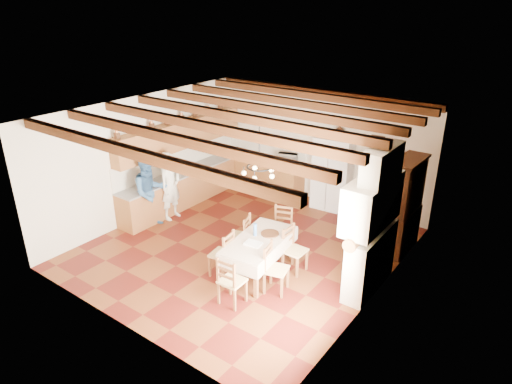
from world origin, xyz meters
TOP-DOWN VIEW (x-y plane):
  - floor at (0.00, 0.00)m, footprint 6.00×6.50m
  - ceiling at (0.00, 0.00)m, footprint 6.00×6.50m
  - wall_back at (0.00, 3.26)m, footprint 6.00×0.02m
  - wall_front at (0.00, -3.26)m, footprint 6.00×0.02m
  - wall_left at (-3.01, 0.00)m, footprint 0.02×6.50m
  - wall_right at (3.01, 0.00)m, footprint 0.02×6.50m
  - ceiling_beams at (0.00, 0.00)m, footprint 6.00×6.30m
  - lower_cabinets_left at (-2.70, 1.05)m, footprint 0.60×4.30m
  - lower_cabinets_back at (-1.55, 2.95)m, footprint 2.30×0.60m
  - countertop_left at (-2.70, 1.05)m, footprint 0.62×4.30m
  - countertop_back at (-1.55, 2.95)m, footprint 2.34×0.62m
  - backsplash_left at (-2.98, 1.05)m, footprint 0.03×4.30m
  - backsplash_back at (-1.55, 3.23)m, footprint 2.30×0.03m
  - upper_cabinets at (-2.83, 1.05)m, footprint 0.35×4.20m
  - fireplace at (2.72, 0.20)m, footprint 0.56×1.60m
  - wall_picture at (1.55, 3.23)m, footprint 0.34×0.03m
  - refrigerator at (0.55, 3.08)m, footprint 1.01×0.85m
  - hutch at (2.75, 1.96)m, footprint 0.51×1.16m
  - dining_table at (0.84, -0.61)m, footprint 1.09×1.82m
  - chandelier at (0.84, -0.61)m, footprint 0.47×0.47m
  - chair_left_near at (0.29, -1.09)m, footprint 0.46×0.47m
  - chair_left_far at (0.14, -0.34)m, footprint 0.51×0.53m
  - chair_right_near at (1.46, -0.92)m, footprint 0.49×0.51m
  - chair_right_far at (1.39, -0.14)m, footprint 0.41×0.43m
  - chair_end_near at (1.03, -1.69)m, footprint 0.43×0.41m
  - chair_end_far at (0.66, 0.48)m, footprint 0.53×0.52m
  - person_man at (-2.35, 0.11)m, footprint 0.46×0.66m
  - person_woman_blue at (-2.40, -0.49)m, footprint 0.88×1.01m
  - person_woman_red at (2.20, 0.89)m, footprint 0.76×1.04m
  - microwave at (-0.82, 2.95)m, footprint 0.61×0.50m
  - fridge_vase at (0.61, 3.08)m, footprint 0.33×0.33m

SIDE VIEW (x-z plane):
  - floor at x=0.00m, z-range -0.02..0.00m
  - lower_cabinets_left at x=-2.70m, z-range 0.00..0.86m
  - lower_cabinets_back at x=-1.55m, z-range 0.00..0.86m
  - chair_left_near at x=0.29m, z-range 0.00..0.96m
  - chair_left_far at x=0.14m, z-range 0.00..0.96m
  - chair_right_near at x=1.46m, z-range 0.00..0.96m
  - chair_right_far at x=1.39m, z-range 0.00..0.96m
  - chair_end_near at x=1.03m, z-range 0.00..0.96m
  - chair_end_far at x=0.66m, z-range 0.00..0.96m
  - dining_table at x=0.84m, z-range 0.29..1.05m
  - person_woman_red at x=2.20m, z-range 0.00..1.64m
  - person_man at x=-2.35m, z-range 0.00..1.71m
  - countertop_left at x=-2.70m, z-range 0.86..0.90m
  - countertop_back at x=-1.55m, z-range 0.86..0.90m
  - person_woman_blue at x=-2.40m, z-range 0.00..1.77m
  - refrigerator at x=0.55m, z-range 0.00..1.90m
  - hutch at x=2.75m, z-range 0.00..2.08m
  - microwave at x=-0.82m, z-range 0.90..1.19m
  - backsplash_left at x=-2.98m, z-range 0.90..1.50m
  - backsplash_back at x=-1.55m, z-range 0.90..1.50m
  - fireplace at x=2.72m, z-range 0.00..2.80m
  - wall_back at x=0.00m, z-range 0.00..3.00m
  - wall_front at x=0.00m, z-range 0.00..3.00m
  - wall_left at x=-3.01m, z-range 0.00..3.00m
  - wall_right at x=3.01m, z-range 0.00..3.00m
  - upper_cabinets at x=-2.83m, z-range 1.50..2.20m
  - wall_picture at x=1.55m, z-range 1.64..2.06m
  - fridge_vase at x=0.61m, z-range 1.90..2.21m
  - chandelier at x=0.84m, z-range 2.23..2.27m
  - ceiling_beams at x=0.00m, z-range 2.83..2.99m
  - ceiling at x=0.00m, z-range 3.00..3.02m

